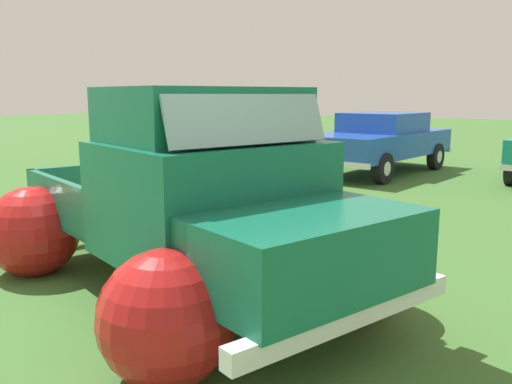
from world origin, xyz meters
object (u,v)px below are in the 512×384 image
object	(u,v)px
spectator_1	(185,136)
lane_cone_0	(186,193)
vintage_pickup_truck	(195,219)
spectator_0	(218,129)
spectator_2	(264,124)
show_car_0	(380,140)

from	to	relation	value
spectator_1	lane_cone_0	distance (m)	3.79
spectator_1	lane_cone_0	size ratio (longest dim) A/B	2.59
vintage_pickup_truck	spectator_0	distance (m)	9.68
spectator_1	spectator_2	bearing A→B (deg)	105.36
show_car_0	lane_cone_0	bearing A→B (deg)	-2.86
show_car_0	spectator_0	bearing A→B (deg)	-71.25
vintage_pickup_truck	spectator_1	bearing A→B (deg)	149.46
vintage_pickup_truck	spectator_1	distance (m)	7.52
show_car_0	spectator_1	xyz separation A→B (m)	(-3.51, -2.99, 0.14)
spectator_1	spectator_2	distance (m)	3.62
spectator_0	lane_cone_0	world-z (taller)	spectator_0
spectator_1	spectator_2	world-z (taller)	spectator_2
spectator_0	spectator_2	distance (m)	1.52
lane_cone_0	vintage_pickup_truck	bearing A→B (deg)	-49.66
vintage_pickup_truck	lane_cone_0	bearing A→B (deg)	150.00
spectator_2	lane_cone_0	distance (m)	7.00
spectator_1	spectator_2	xyz separation A→B (m)	(-0.10, 3.61, 0.10)
spectator_0	spectator_1	xyz separation A→B (m)	(0.66, -2.21, -0.02)
spectator_1	lane_cone_0	xyz separation A→B (m)	(2.37, -2.90, -0.61)
show_car_0	spectator_1	size ratio (longest dim) A/B	2.88
show_car_0	spectator_2	distance (m)	3.67
vintage_pickup_truck	show_car_0	distance (m)	8.86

